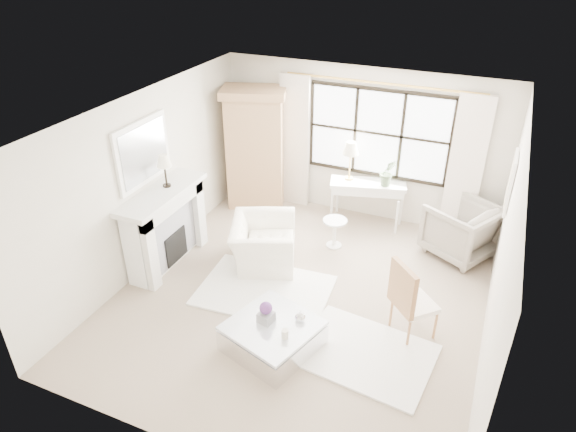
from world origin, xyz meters
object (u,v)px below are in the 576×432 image
armoire (255,148)px  club_armchair (263,243)px  console_table (366,202)px  coffee_table (273,336)px

armoire → club_armchair: bearing=-79.3°
armoire → console_table: size_ratio=1.63×
club_armchair → coffee_table: club_armchair is taller
club_armchair → armoire: bearing=7.7°
armoire → club_armchair: (0.98, -1.74, -0.78)m
console_table → coffee_table: bearing=-108.7°
armoire → coffee_table: size_ratio=1.79×
armoire → coffee_table: (1.91, -3.40, -0.96)m
coffee_table → console_table: bearing=104.0°
armoire → coffee_table: bearing=-79.4°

